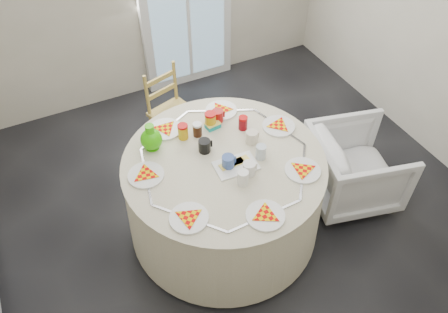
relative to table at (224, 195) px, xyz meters
name	(u,v)px	position (x,y,z in m)	size (l,w,h in m)	color
floor	(238,209)	(0.17, 0.08, -0.38)	(4.00, 4.00, 0.00)	black
table	(224,195)	(0.00, 0.00, 0.00)	(1.51, 1.51, 0.77)	beige
wooden_chair	(173,108)	(0.00, 1.06, 0.09)	(0.37, 0.35, 0.83)	tan
armchair	(356,162)	(1.13, -0.18, 0.02)	(0.70, 0.66, 0.72)	silver
place_settings	(224,159)	(0.00, 0.00, 0.40)	(1.36, 1.36, 0.03)	white
jar_cluster	(212,127)	(0.05, 0.30, 0.45)	(0.51, 0.26, 0.15)	#A6790F
butter_tub	(213,125)	(0.08, 0.36, 0.41)	(0.11, 0.08, 0.04)	#109A93
green_pitcher	(151,136)	(-0.41, 0.36, 0.49)	(0.16, 0.16, 0.21)	#34C007
cheese_platter	(236,165)	(0.05, -0.09, 0.40)	(0.30, 0.19, 0.04)	white
mugs_glasses	(234,148)	(0.10, 0.03, 0.44)	(0.66, 0.66, 0.12)	gray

